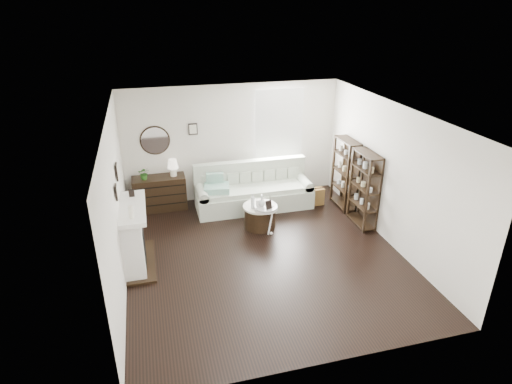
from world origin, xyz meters
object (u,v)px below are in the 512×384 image
object	(u,v)px
sofa	(253,192)
pedestal_table	(266,209)
dresser	(160,193)
drum_table	(260,216)

from	to	relation	value
sofa	pedestal_table	distance (m)	1.25
sofa	dresser	xyz separation A→B (m)	(-2.08, 0.39, 0.05)
pedestal_table	drum_table	bearing A→B (deg)	107.13
sofa	pedestal_table	world-z (taller)	sofa
sofa	drum_table	xyz separation A→B (m)	(-0.11, -1.02, -0.09)
drum_table	pedestal_table	xyz separation A→B (m)	(0.07, -0.21, 0.27)
dresser	drum_table	world-z (taller)	dresser
dresser	drum_table	distance (m)	2.43
drum_table	dresser	bearing A→B (deg)	144.47
sofa	drum_table	size ratio (longest dim) A/B	3.68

